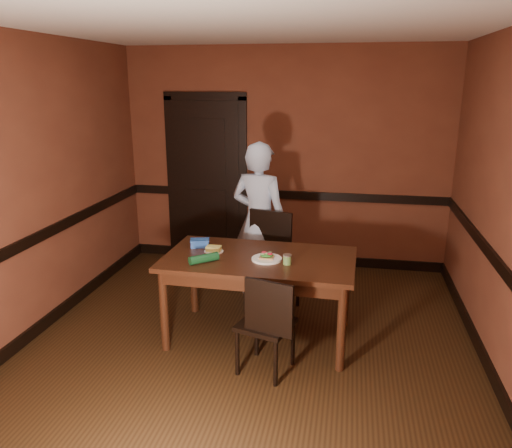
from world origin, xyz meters
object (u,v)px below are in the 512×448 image
at_px(chair_far, 272,264).
at_px(person, 259,221).
at_px(cheese_saucer, 214,250).
at_px(sauce_jar, 287,259).
at_px(food_tub, 200,243).
at_px(chair_near, 266,322).
at_px(dining_table, 259,298).
at_px(sandwich_plate, 267,258).

distance_m(chair_far, person, 0.54).
height_order(person, cheese_saucer, person).
relative_size(sauce_jar, food_tub, 0.43).
distance_m(chair_near, person, 1.55).
bearing_deg(sauce_jar, food_tub, 160.59).
relative_size(dining_table, chair_far, 1.67).
bearing_deg(chair_near, chair_far, -67.19).
xyz_separation_m(sandwich_plate, sauce_jar, (0.19, -0.07, 0.03)).
bearing_deg(sandwich_plate, sauce_jar, -21.10).
bearing_deg(cheese_saucer, dining_table, -7.19).
distance_m(chair_far, cheese_saucer, 0.76).
relative_size(person, food_tub, 8.46).
height_order(chair_far, sauce_jar, chair_far).
xyz_separation_m(person, sauce_jar, (0.44, -1.07, -0.02)).
xyz_separation_m(dining_table, chair_near, (0.15, -0.52, 0.03)).
xyz_separation_m(dining_table, chair_far, (0.03, 0.58, 0.11)).
relative_size(chair_far, chair_near, 1.18).
relative_size(dining_table, cheese_saucer, 9.52).
relative_size(chair_near, sandwich_plate, 3.23).
height_order(chair_far, food_tub, chair_far).
height_order(cheese_saucer, food_tub, food_tub).
xyz_separation_m(chair_near, cheese_saucer, (-0.58, 0.58, 0.38)).
bearing_deg(sauce_jar, sandwich_plate, 158.90).
xyz_separation_m(dining_table, cheese_saucer, (-0.43, 0.05, 0.41)).
bearing_deg(food_tub, dining_table, -31.26).
bearing_deg(dining_table, sauce_jar, -25.01).
bearing_deg(cheese_saucer, sauce_jar, -14.99).
relative_size(chair_far, sauce_jar, 11.57).
distance_m(chair_far, sandwich_plate, 0.71).
height_order(sandwich_plate, cheese_saucer, sandwich_plate).
height_order(dining_table, cheese_saucer, cheese_saucer).
height_order(dining_table, person, person).
distance_m(chair_far, chair_near, 1.11).
bearing_deg(person, food_tub, 76.23).
height_order(sandwich_plate, food_tub, food_tub).
xyz_separation_m(chair_near, sandwich_plate, (-0.07, 0.46, 0.38)).
height_order(chair_far, person, person).
bearing_deg(sauce_jar, dining_table, 153.56).
xyz_separation_m(sandwich_plate, food_tub, (-0.67, 0.23, 0.02)).
bearing_deg(food_tub, sauce_jar, -34.60).
xyz_separation_m(chair_near, food_tub, (-0.75, 0.69, 0.40)).
bearing_deg(dining_table, sandwich_plate, -36.11).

